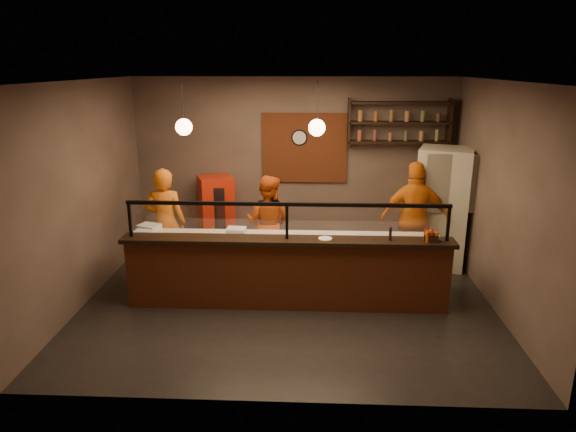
{
  "coord_description": "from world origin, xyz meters",
  "views": [
    {
      "loc": [
        0.33,
        -7.11,
        3.42
      ],
      "look_at": [
        -0.01,
        0.3,
        1.21
      ],
      "focal_mm": 32.0,
      "sensor_mm": 36.0,
      "label": 1
    }
  ],
  "objects_px": {
    "wall_clock": "(299,137)",
    "pepper_mill": "(390,234)",
    "cook_left": "(166,223)",
    "cook_right": "(414,219)",
    "cook_mid": "(268,223)",
    "red_cooler": "(217,213)",
    "pizza_dough": "(344,238)",
    "fridge": "(442,208)",
    "condiment_caddy": "(431,238)"
  },
  "relations": [
    {
      "from": "cook_mid",
      "to": "fridge",
      "type": "height_order",
      "value": "fridge"
    },
    {
      "from": "fridge",
      "to": "pepper_mill",
      "type": "bearing_deg",
      "value": -104.78
    },
    {
      "from": "cook_right",
      "to": "red_cooler",
      "type": "bearing_deg",
      "value": -16.01
    },
    {
      "from": "wall_clock",
      "to": "fridge",
      "type": "relative_size",
      "value": 0.15
    },
    {
      "from": "condiment_caddy",
      "to": "pizza_dough",
      "type": "bearing_deg",
      "value": 155.79
    },
    {
      "from": "cook_mid",
      "to": "pizza_dough",
      "type": "distance_m",
      "value": 1.54
    },
    {
      "from": "red_cooler",
      "to": "cook_mid",
      "type": "bearing_deg",
      "value": -64.98
    },
    {
      "from": "condiment_caddy",
      "to": "red_cooler",
      "type": "bearing_deg",
      "value": 144.33
    },
    {
      "from": "cook_right",
      "to": "pepper_mill",
      "type": "relative_size",
      "value": 10.52
    },
    {
      "from": "condiment_caddy",
      "to": "pepper_mill",
      "type": "relative_size",
      "value": 1.04
    },
    {
      "from": "cook_right",
      "to": "condiment_caddy",
      "type": "xyz_separation_m",
      "value": [
        -0.05,
        -1.44,
        0.16
      ]
    },
    {
      "from": "cook_left",
      "to": "pepper_mill",
      "type": "relative_size",
      "value": 10.04
    },
    {
      "from": "wall_clock",
      "to": "cook_mid",
      "type": "distance_m",
      "value": 1.9
    },
    {
      "from": "red_cooler",
      "to": "condiment_caddy",
      "type": "distance_m",
      "value": 4.27
    },
    {
      "from": "cook_left",
      "to": "fridge",
      "type": "xyz_separation_m",
      "value": [
        4.65,
        0.71,
        0.12
      ]
    },
    {
      "from": "pizza_dough",
      "to": "pepper_mill",
      "type": "relative_size",
      "value": 2.89
    },
    {
      "from": "cook_mid",
      "to": "cook_right",
      "type": "bearing_deg",
      "value": -162.99
    },
    {
      "from": "cook_mid",
      "to": "condiment_caddy",
      "type": "relative_size",
      "value": 8.8
    },
    {
      "from": "cook_right",
      "to": "pizza_dough",
      "type": "relative_size",
      "value": 3.63
    },
    {
      "from": "cook_left",
      "to": "condiment_caddy",
      "type": "bearing_deg",
      "value": 164.78
    },
    {
      "from": "red_cooler",
      "to": "pizza_dough",
      "type": "xyz_separation_m",
      "value": [
        2.28,
        -1.95,
        0.2
      ]
    },
    {
      "from": "fridge",
      "to": "cook_right",
      "type": "bearing_deg",
      "value": -125.08
    },
    {
      "from": "wall_clock",
      "to": "fridge",
      "type": "xyz_separation_m",
      "value": [
        2.5,
        -0.93,
        -1.07
      ]
    },
    {
      "from": "cook_left",
      "to": "cook_right",
      "type": "relative_size",
      "value": 0.95
    },
    {
      "from": "pizza_dough",
      "to": "pepper_mill",
      "type": "xyz_separation_m",
      "value": [
        0.61,
        -0.49,
        0.24
      ]
    },
    {
      "from": "pizza_dough",
      "to": "condiment_caddy",
      "type": "xyz_separation_m",
      "value": [
        1.16,
        -0.52,
        0.21
      ]
    },
    {
      "from": "fridge",
      "to": "red_cooler",
      "type": "distance_m",
      "value": 4.11
    },
    {
      "from": "cook_mid",
      "to": "cook_left",
      "type": "bearing_deg",
      "value": 28.22
    },
    {
      "from": "cook_right",
      "to": "cook_left",
      "type": "bearing_deg",
      "value": 4.46
    },
    {
      "from": "cook_left",
      "to": "fridge",
      "type": "bearing_deg",
      "value": -170.67
    },
    {
      "from": "cook_right",
      "to": "fridge",
      "type": "relative_size",
      "value": 0.92
    },
    {
      "from": "cook_mid",
      "to": "pepper_mill",
      "type": "relative_size",
      "value": 9.12
    },
    {
      "from": "wall_clock",
      "to": "condiment_caddy",
      "type": "bearing_deg",
      "value": -55.77
    },
    {
      "from": "fridge",
      "to": "pepper_mill",
      "type": "relative_size",
      "value": 11.38
    },
    {
      "from": "pepper_mill",
      "to": "cook_left",
      "type": "bearing_deg",
      "value": 162.14
    },
    {
      "from": "red_cooler",
      "to": "pizza_dough",
      "type": "height_order",
      "value": "red_cooler"
    },
    {
      "from": "wall_clock",
      "to": "pepper_mill",
      "type": "height_order",
      "value": "wall_clock"
    },
    {
      "from": "pizza_dough",
      "to": "pepper_mill",
      "type": "bearing_deg",
      "value": -39.13
    },
    {
      "from": "cook_right",
      "to": "wall_clock",
      "type": "bearing_deg",
      "value": -34.16
    },
    {
      "from": "cook_mid",
      "to": "pizza_dough",
      "type": "height_order",
      "value": "cook_mid"
    },
    {
      "from": "cook_mid",
      "to": "condiment_caddy",
      "type": "xyz_separation_m",
      "value": [
        2.38,
        -1.46,
        0.28
      ]
    },
    {
      "from": "cook_left",
      "to": "condiment_caddy",
      "type": "height_order",
      "value": "cook_left"
    },
    {
      "from": "cook_left",
      "to": "cook_mid",
      "type": "relative_size",
      "value": 1.1
    },
    {
      "from": "cook_mid",
      "to": "cook_right",
      "type": "xyz_separation_m",
      "value": [
        2.44,
        -0.02,
        0.13
      ]
    },
    {
      "from": "wall_clock",
      "to": "pizza_dough",
      "type": "bearing_deg",
      "value": -72.1
    },
    {
      "from": "wall_clock",
      "to": "pizza_dough",
      "type": "xyz_separation_m",
      "value": [
        0.73,
        -2.26,
        -1.19
      ]
    },
    {
      "from": "cook_left",
      "to": "pepper_mill",
      "type": "bearing_deg",
      "value": 162.83
    },
    {
      "from": "cook_left",
      "to": "cook_mid",
      "type": "bearing_deg",
      "value": -168.67
    },
    {
      "from": "cook_left",
      "to": "red_cooler",
      "type": "bearing_deg",
      "value": -113.56
    },
    {
      "from": "cook_left",
      "to": "cook_mid",
      "type": "distance_m",
      "value": 1.69
    }
  ]
}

